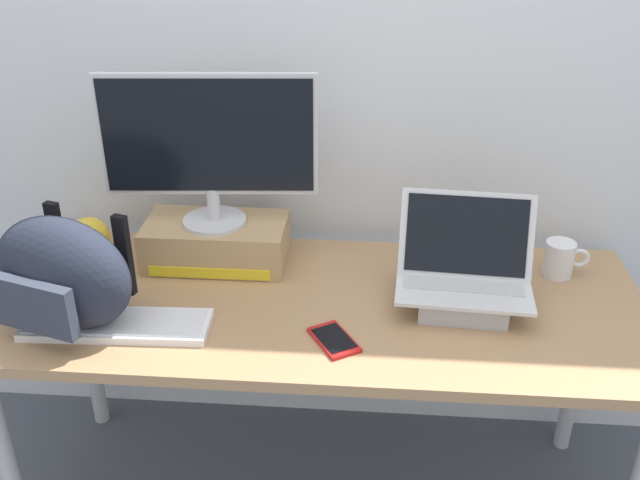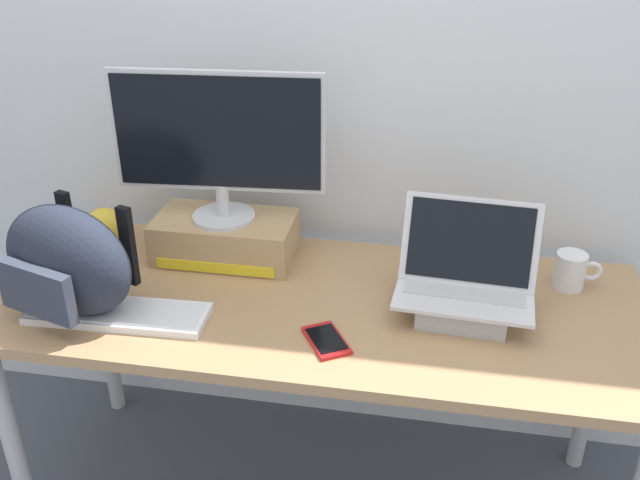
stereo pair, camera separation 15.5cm
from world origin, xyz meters
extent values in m
cube|color=silver|center=(0.00, 0.44, 1.30)|extent=(7.00, 0.10, 2.60)
cube|color=#A87F56|center=(0.00, 0.00, 0.70)|extent=(1.71, 0.69, 0.03)
cylinder|color=#B2B2B7|center=(-0.80, -0.28, 0.34)|extent=(0.05, 0.05, 0.69)
cylinder|color=#B2B2B7|center=(-0.80, 0.28, 0.34)|extent=(0.05, 0.05, 0.69)
cylinder|color=#B2B2B7|center=(0.80, 0.28, 0.34)|extent=(0.05, 0.05, 0.69)
cube|color=tan|center=(-0.31, 0.19, 0.78)|extent=(0.40, 0.22, 0.12)
cube|color=yellow|center=(-0.31, 0.08, 0.74)|extent=(0.34, 0.00, 0.03)
cylinder|color=silver|center=(-0.31, 0.19, 0.85)|extent=(0.18, 0.18, 0.01)
cylinder|color=silver|center=(-0.31, 0.19, 0.90)|extent=(0.04, 0.04, 0.09)
cube|color=silver|center=(-0.31, 0.19, 1.10)|extent=(0.58, 0.06, 0.33)
cube|color=black|center=(-0.31, 0.18, 1.10)|extent=(0.56, 0.05, 0.31)
cube|color=#ADADB2|center=(0.37, 0.00, 0.75)|extent=(0.23, 0.21, 0.06)
cube|color=silver|center=(0.37, 0.00, 0.78)|extent=(0.36, 0.25, 0.01)
cube|color=#B7B7BC|center=(0.37, 0.02, 0.79)|extent=(0.31, 0.15, 0.00)
cube|color=silver|center=(0.37, 0.07, 0.89)|extent=(0.35, 0.12, 0.21)
cube|color=black|center=(0.37, 0.07, 0.89)|extent=(0.31, 0.10, 0.19)
cube|color=white|center=(-0.49, -0.17, 0.73)|extent=(0.46, 0.16, 0.02)
cube|color=silver|center=(-0.49, -0.17, 0.74)|extent=(0.43, 0.13, 0.00)
ellipsoid|color=#232838|center=(-0.61, -0.15, 0.86)|extent=(0.41, 0.29, 0.29)
cube|color=#333847|center=(-0.64, -0.26, 0.83)|extent=(0.22, 0.09, 0.13)
cube|color=black|center=(-0.68, -0.02, 0.88)|extent=(0.04, 0.03, 0.22)
cube|color=black|center=(-0.48, -0.08, 0.88)|extent=(0.04, 0.03, 0.22)
cylinder|color=silver|center=(0.65, 0.19, 0.77)|extent=(0.08, 0.08, 0.10)
torus|color=silver|center=(0.71, 0.19, 0.77)|extent=(0.06, 0.01, 0.06)
cube|color=red|center=(0.05, -0.18, 0.72)|extent=(0.14, 0.16, 0.01)
cube|color=black|center=(0.05, -0.18, 0.73)|extent=(0.12, 0.13, 0.00)
sphere|color=gold|center=(-0.69, 0.19, 0.78)|extent=(0.12, 0.12, 0.12)
sphere|color=black|center=(-0.71, 0.14, 0.79)|extent=(0.02, 0.02, 0.02)
sphere|color=black|center=(-0.67, 0.14, 0.79)|extent=(0.02, 0.02, 0.02)
camera|label=1|loc=(0.12, -1.57, 1.73)|focal=39.67mm
camera|label=2|loc=(0.28, -1.55, 1.73)|focal=39.67mm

